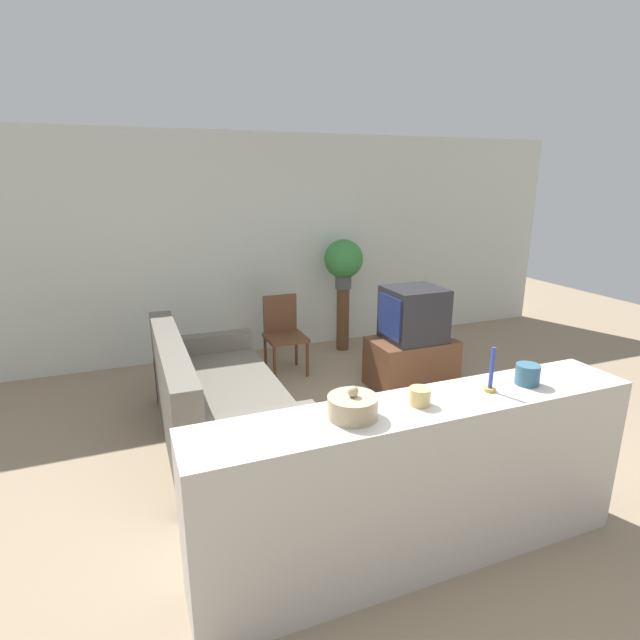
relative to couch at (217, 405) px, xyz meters
The scene contains 13 objects.
ground_plane 1.56m from the couch, 57.52° to the right, with size 14.00×14.00×0.00m, color gray.
wall_back 2.52m from the couch, 69.05° to the left, with size 9.00×0.06×2.70m.
couch is the anchor object (origin of this frame).
tv_stand 2.17m from the couch, ahead, with size 0.88×0.57×0.53m.
television 2.22m from the couch, ahead, with size 0.58×0.54×0.56m.
wooden_chair 1.66m from the couch, 52.12° to the left, with size 0.44×0.44×0.88m.
plant_stand 2.62m from the couch, 41.65° to the left, with size 0.16×0.16×0.82m.
potted_plant 2.76m from the couch, 41.65° to the left, with size 0.49×0.49×0.62m.
foreground_counter 2.02m from the couch, 65.96° to the right, with size 2.62×0.44×1.00m.
decorative_bowl 2.02m from the couch, 77.99° to the right, with size 0.26×0.26×0.17m.
candle_jar 2.13m from the couch, 66.78° to the right, with size 0.12×0.12×0.09m.
candlestick 2.36m from the couch, 55.61° to the right, with size 0.07×0.07×0.26m.
coffee_tin 2.51m from the couch, 50.28° to the right, with size 0.14×0.14×0.12m.
Camera 1 is at (-1.44, -2.63, 2.18)m, focal length 28.00 mm.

